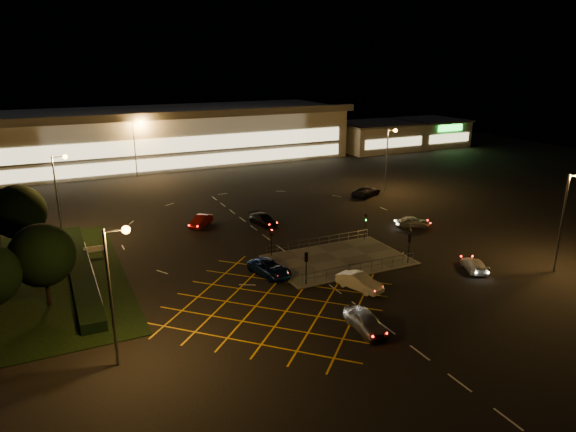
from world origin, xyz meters
name	(u,v)px	position (x,y,z in m)	size (l,w,h in m)	color
ground	(313,257)	(0.00, 0.00, 0.00)	(180.00, 180.00, 0.00)	black
pedestrian_island	(338,260)	(2.00, -2.00, 0.06)	(14.00, 9.00, 0.12)	#4C4944
grass_verge	(25,283)	(-28.00, 6.00, 0.04)	(18.00, 30.00, 0.08)	black
hedge	(80,269)	(-23.00, 6.00, 0.50)	(2.00, 26.00, 1.00)	black
supermarket	(172,135)	(0.00, 61.95, 5.31)	(72.00, 26.50, 10.50)	beige
retail_unit_a	(376,136)	(46.00, 53.97, 3.21)	(18.80, 14.80, 6.35)	beige
retail_unit_b	(430,132)	(62.00, 53.96, 3.22)	(14.80, 14.80, 6.35)	beige
streetlight_sw	(115,277)	(-21.56, -12.00, 6.56)	(1.78, 0.56, 10.03)	slate
streetlight_se	(567,208)	(20.44, -14.00, 6.56)	(1.78, 0.56, 10.03)	slate
streetlight_nw	(60,185)	(-23.56, 18.00, 6.56)	(1.78, 0.56, 10.03)	slate
streetlight_ne	(389,151)	(24.44, 20.00, 6.56)	(1.78, 0.56, 10.03)	slate
streetlight_far_left	(137,141)	(-9.56, 48.00, 6.56)	(1.78, 0.56, 10.03)	slate
streetlight_far_right	(327,127)	(30.44, 50.00, 6.56)	(1.78, 0.56, 10.03)	slate
signal_sw	(306,262)	(-4.00, -5.99, 2.37)	(0.28, 0.30, 3.15)	black
signal_se	(409,242)	(8.00, -5.99, 2.37)	(0.28, 0.30, 3.15)	black
signal_nw	(271,236)	(-4.00, 1.99, 2.37)	(0.28, 0.30, 3.15)	black
signal_ne	(365,221)	(8.00, 1.99, 2.37)	(0.28, 0.30, 3.15)	black
tree_c	(18,212)	(-28.00, 14.00, 4.95)	(5.76, 5.76, 7.84)	black
tree_e	(42,255)	(-26.00, 0.00, 4.64)	(5.40, 5.40, 7.35)	black
car_near_silver	(365,321)	(-3.75, -15.51, 0.79)	(1.87, 4.66, 1.59)	#ABAEB2
car_queue_white	(359,282)	(0.00, -9.00, 0.74)	(1.58, 4.52, 1.49)	silver
car_left_blue	(270,268)	(-6.14, -2.38, 0.72)	(2.39, 5.18, 1.44)	#0D2050
car_far_dkgrey	(264,220)	(-0.37, 12.64, 0.71)	(1.98, 4.87, 1.41)	black
car_right_silver	(413,222)	(16.31, 3.57, 0.70)	(1.66, 4.12, 1.41)	silver
car_circ_red	(201,221)	(-7.79, 15.63, 0.70)	(1.47, 4.23, 1.39)	maroon
car_east_grey	(366,191)	(19.73, 18.97, 0.75)	(2.49, 5.39, 1.50)	black
car_approach_white	(474,265)	(12.88, -10.31, 0.61)	(1.72, 4.23, 1.23)	silver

